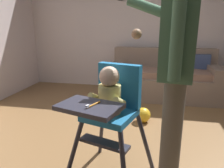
% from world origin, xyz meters
% --- Properties ---
extents(ground, '(6.14, 6.49, 0.10)m').
position_xyz_m(ground, '(0.00, 0.00, -0.05)').
color(ground, brown).
extents(wall_far, '(5.34, 0.06, 2.67)m').
position_xyz_m(wall_far, '(0.00, 2.47, 1.33)').
color(wall_far, silver).
rests_on(wall_far, ground).
extents(couch, '(1.89, 0.86, 0.86)m').
position_xyz_m(couch, '(0.52, 1.95, 0.33)').
color(couch, gray).
rests_on(couch, ground).
extents(high_chair, '(0.75, 0.83, 0.97)m').
position_xyz_m(high_chair, '(0.01, -0.39, 0.68)').
color(high_chair, '#2E2F3C').
rests_on(high_chair, ground).
extents(adult_standing, '(0.51, 0.55, 1.67)m').
position_xyz_m(adult_standing, '(0.46, -0.47, 0.95)').
color(adult_standing, '#655F54').
rests_on(adult_standing, ground).
extents(toy_ball, '(0.20, 0.20, 0.20)m').
position_xyz_m(toy_ball, '(0.22, 0.75, 0.10)').
color(toy_ball, gold).
rests_on(toy_ball, ground).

